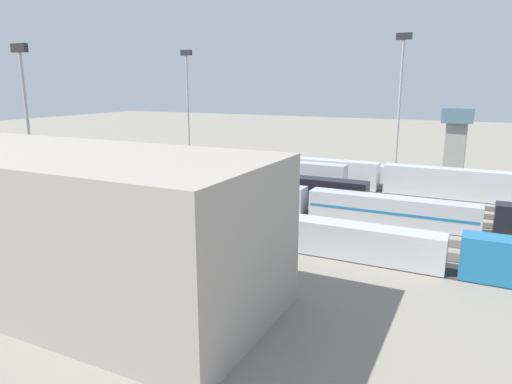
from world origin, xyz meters
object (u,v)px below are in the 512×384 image
(train_on_track_8, at_px, (324,236))
(light_mast_0, at_px, (187,93))
(train_on_track_4, at_px, (190,179))
(light_mast_2, at_px, (400,91))
(train_on_track_0, at_px, (285,167))
(train_on_track_2, at_px, (179,164))
(light_mast_1, at_px, (26,107))
(train_on_track_6, at_px, (96,183))
(maintenance_shed, at_px, (70,224))
(train_on_track_5, at_px, (226,191))
(control_tower, at_px, (456,137))
(train_on_track_1, at_px, (318,172))

(train_on_track_8, height_order, light_mast_0, light_mast_0)
(train_on_track_4, height_order, light_mast_2, light_mast_2)
(train_on_track_8, distance_m, train_on_track_0, 45.50)
(train_on_track_0, xyz_separation_m, train_on_track_2, (19.92, 10.00, 0.60))
(light_mast_2, bearing_deg, train_on_track_4, 34.96)
(train_on_track_0, xyz_separation_m, light_mast_0, (26.31, -3.34, 15.02))
(train_on_track_0, height_order, light_mast_1, light_mast_1)
(train_on_track_0, height_order, light_mast_0, light_mast_0)
(train_on_track_6, bearing_deg, train_on_track_0, -127.77)
(light_mast_0, height_order, maintenance_shed, light_mast_0)
(train_on_track_0, xyz_separation_m, train_on_track_4, (10.32, 20.00, 0.09))
(train_on_track_2, bearing_deg, maintenance_shed, 115.63)
(train_on_track_5, xyz_separation_m, control_tower, (-31.67, -41.15, 6.26))
(train_on_track_5, relative_size, control_tower, 8.02)
(train_on_track_0, bearing_deg, control_tower, -153.01)
(light_mast_2, bearing_deg, train_on_track_1, 30.18)
(light_mast_2, xyz_separation_m, maintenance_shed, (17.97, 62.61, -11.19))
(train_on_track_5, height_order, light_mast_1, light_mast_1)
(train_on_track_2, relative_size, control_tower, 4.99)
(light_mast_0, bearing_deg, maintenance_shed, 115.63)
(train_on_track_8, xyz_separation_m, light_mast_2, (-0.34, -42.62, 15.73))
(train_on_track_0, relative_size, light_mast_1, 4.88)
(train_on_track_4, distance_m, maintenance_shed, 42.75)
(train_on_track_2, bearing_deg, light_mast_0, -64.39)
(train_on_track_8, distance_m, light_mast_1, 46.40)
(light_mast_0, xyz_separation_m, light_mast_1, (-3.78, 46.12, -1.16))
(train_on_track_5, bearing_deg, train_on_track_8, 145.29)
(train_on_track_1, distance_m, control_tower, 31.60)
(train_on_track_5, height_order, train_on_track_1, train_on_track_1)
(train_on_track_4, bearing_deg, light_mast_2, -145.04)
(train_on_track_8, bearing_deg, train_on_track_0, -61.53)
(train_on_track_8, xyz_separation_m, maintenance_shed, (17.63, 20.00, 4.54))
(train_on_track_0, height_order, maintenance_shed, maintenance_shed)
(train_on_track_8, bearing_deg, light_mast_1, 3.60)
(train_on_track_2, xyz_separation_m, control_tower, (-51.63, -26.15, 5.71))
(light_mast_2, height_order, control_tower, light_mast_2)
(light_mast_0, bearing_deg, control_tower, -167.55)
(train_on_track_0, relative_size, light_mast_2, 4.26)
(train_on_track_5, bearing_deg, maintenance_shed, 96.56)
(train_on_track_5, height_order, light_mast_0, light_mast_0)
(train_on_track_5, relative_size, maintenance_shed, 3.02)
(light_mast_0, xyz_separation_m, light_mast_2, (-48.34, 0.72, 0.80))
(train_on_track_5, height_order, control_tower, control_tower)
(light_mast_0, bearing_deg, train_on_track_1, 166.69)
(train_on_track_0, bearing_deg, train_on_track_6, 52.23)
(train_on_track_6, xyz_separation_m, control_tower, (-54.96, -46.15, 6.24))
(train_on_track_2, bearing_deg, train_on_track_8, 144.21)
(train_on_track_8, bearing_deg, train_on_track_6, -12.54)
(train_on_track_8, height_order, train_on_track_2, train_on_track_2)
(train_on_track_4, distance_m, train_on_track_1, 24.41)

